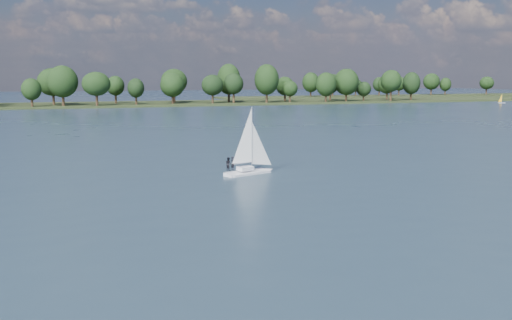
{
  "coord_description": "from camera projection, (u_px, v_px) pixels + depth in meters",
  "views": [
    {
      "loc": [
        -29.89,
        -20.03,
        11.15
      ],
      "look_at": [
        -10.11,
        35.74,
        2.5
      ],
      "focal_mm": 40.0,
      "sensor_mm": 36.0,
      "label": 1
    }
  ],
  "objects": [
    {
      "name": "far_shore_back",
      "position": [
        405.0,
        96.0,
        325.57
      ],
      "size": [
        220.0,
        30.0,
        1.4
      ],
      "primitive_type": "cube",
      "color": "black",
      "rests_on": "ground"
    },
    {
      "name": "sailboat",
      "position": [
        247.0,
        155.0,
        65.51
      ],
      "size": [
        6.39,
        3.79,
        8.13
      ],
      "rotation": [
        0.0,
        0.0,
        0.36
      ],
      "color": "white",
      "rests_on": "ground"
    },
    {
      "name": "far_shore",
      "position": [
        133.0,
        105.0,
        227.88
      ],
      "size": [
        660.0,
        40.0,
        1.5
      ],
      "primitive_type": "cube",
      "color": "black",
      "rests_on": "ground"
    },
    {
      "name": "dinghy_orange",
      "position": [
        502.0,
        101.0,
        243.97
      ],
      "size": [
        2.96,
        1.89,
        4.42
      ],
      "rotation": [
        0.0,
        0.0,
        -0.31
      ],
      "color": "white",
      "rests_on": "ground"
    },
    {
      "name": "treeline",
      "position": [
        82.0,
        85.0,
        216.79
      ],
      "size": [
        562.34,
        73.83,
        18.89
      ],
      "color": "black",
      "rests_on": "ground"
    },
    {
      "name": "ground",
      "position": [
        201.0,
        129.0,
        123.43
      ],
      "size": [
        700.0,
        700.0,
        0.0
      ],
      "primitive_type": "plane",
      "color": "#233342",
      "rests_on": "ground"
    }
  ]
}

